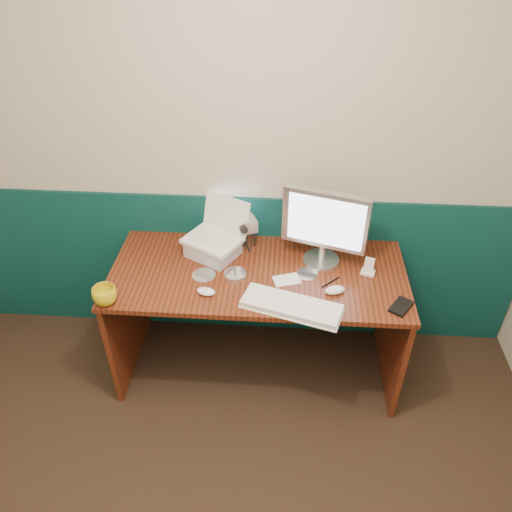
# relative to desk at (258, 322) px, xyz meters

# --- Properties ---
(back_wall) EXTENTS (3.50, 0.04, 2.50)m
(back_wall) POSITION_rel_desk_xyz_m (-0.17, 0.37, 0.88)
(back_wall) COLOR #BAB39E
(back_wall) RESTS_ON ground
(wainscot) EXTENTS (3.48, 0.02, 1.00)m
(wainscot) POSITION_rel_desk_xyz_m (-0.17, 0.36, 0.12)
(wainscot) COLOR #072F2C
(wainscot) RESTS_ON ground
(desk) EXTENTS (1.60, 0.70, 0.75)m
(desk) POSITION_rel_desk_xyz_m (0.00, 0.00, 0.00)
(desk) COLOR #3A190A
(desk) RESTS_ON ground
(laptop_riser) EXTENTS (0.33, 0.31, 0.09)m
(laptop_riser) POSITION_rel_desk_xyz_m (-0.26, 0.14, 0.42)
(laptop_riser) COLOR silver
(laptop_riser) RESTS_ON desk
(laptop) EXTENTS (0.37, 0.34, 0.24)m
(laptop) POSITION_rel_desk_xyz_m (-0.26, 0.14, 0.58)
(laptop) COLOR white
(laptop) RESTS_ON laptop_riser
(monitor) EXTENTS (0.47, 0.26, 0.46)m
(monitor) POSITION_rel_desk_xyz_m (0.34, 0.12, 0.60)
(monitor) COLOR silver
(monitor) RESTS_ON desk
(keyboard) EXTENTS (0.51, 0.30, 0.03)m
(keyboard) POSITION_rel_desk_xyz_m (0.18, -0.28, 0.39)
(keyboard) COLOR white
(keyboard) RESTS_ON desk
(mouse_right) EXTENTS (0.12, 0.09, 0.03)m
(mouse_right) POSITION_rel_desk_xyz_m (0.40, -0.14, 0.39)
(mouse_right) COLOR silver
(mouse_right) RESTS_ON desk
(mouse_left) EXTENTS (0.11, 0.08, 0.03)m
(mouse_left) POSITION_rel_desk_xyz_m (-0.25, -0.20, 0.39)
(mouse_left) COLOR white
(mouse_left) RESTS_ON desk
(mug) EXTENTS (0.13, 0.13, 0.10)m
(mug) POSITION_rel_desk_xyz_m (-0.74, -0.30, 0.42)
(mug) COLOR gold
(mug) RESTS_ON desk
(camcorder) EXTENTS (0.13, 0.15, 0.19)m
(camcorder) POSITION_rel_desk_xyz_m (-0.06, 0.22, 0.47)
(camcorder) COLOR #AFAFB4
(camcorder) RESTS_ON desk
(cd_spindle) EXTENTS (0.12, 0.12, 0.03)m
(cd_spindle) POSITION_rel_desk_xyz_m (-0.12, -0.05, 0.39)
(cd_spindle) COLOR silver
(cd_spindle) RESTS_ON desk
(cd_loose_a) EXTENTS (0.13, 0.13, 0.00)m
(cd_loose_a) POSITION_rel_desk_xyz_m (-0.29, -0.04, 0.38)
(cd_loose_a) COLOR silver
(cd_loose_a) RESTS_ON desk
(cd_loose_b) EXTENTS (0.11, 0.11, 0.00)m
(cd_loose_b) POSITION_rel_desk_xyz_m (0.26, 0.00, 0.38)
(cd_loose_b) COLOR #B5BBC6
(cd_loose_b) RESTS_ON desk
(pen) EXTENTS (0.10, 0.09, 0.01)m
(pen) POSITION_rel_desk_xyz_m (0.39, -0.06, 0.38)
(pen) COLOR black
(pen) RESTS_ON desk
(papers) EXTENTS (0.16, 0.13, 0.00)m
(papers) POSITION_rel_desk_xyz_m (0.16, -0.06, 0.38)
(papers) COLOR white
(papers) RESTS_ON desk
(dock) EXTENTS (0.09, 0.07, 0.01)m
(dock) POSITION_rel_desk_xyz_m (0.59, 0.03, 0.38)
(dock) COLOR white
(dock) RESTS_ON desk
(music_player) EXTENTS (0.06, 0.04, 0.09)m
(music_player) POSITION_rel_desk_xyz_m (0.59, 0.03, 0.43)
(music_player) COLOR white
(music_player) RESTS_ON dock
(pda) EXTENTS (0.14, 0.15, 0.02)m
(pda) POSITION_rel_desk_xyz_m (0.72, -0.23, 0.38)
(pda) COLOR black
(pda) RESTS_ON desk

